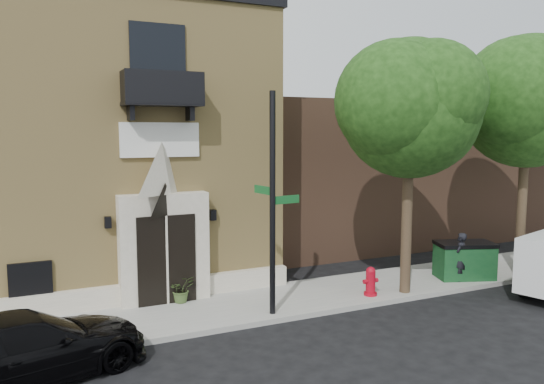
{
  "coord_description": "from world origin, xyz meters",
  "views": [
    {
      "loc": [
        -4.57,
        -12.39,
        5.14
      ],
      "look_at": [
        2.14,
        2.0,
        3.32
      ],
      "focal_mm": 35.0,
      "sensor_mm": 36.0,
      "label": 1
    }
  ],
  "objects_px": {
    "fire_hydrant": "(371,281)",
    "street_sign": "(273,204)",
    "pedestrian_near": "(460,257)",
    "dumpster": "(464,260)",
    "black_sedan": "(25,348)"
  },
  "relations": [
    {
      "from": "black_sedan",
      "to": "pedestrian_near",
      "type": "height_order",
      "value": "pedestrian_near"
    },
    {
      "from": "fire_hydrant",
      "to": "pedestrian_near",
      "type": "bearing_deg",
      "value": 0.46
    },
    {
      "from": "black_sedan",
      "to": "fire_hydrant",
      "type": "xyz_separation_m",
      "value": [
        9.59,
        1.44,
        -0.14
      ]
    },
    {
      "from": "black_sedan",
      "to": "pedestrian_near",
      "type": "xyz_separation_m",
      "value": [
        13.21,
        1.47,
        0.24
      ]
    },
    {
      "from": "street_sign",
      "to": "dumpster",
      "type": "height_order",
      "value": "street_sign"
    },
    {
      "from": "black_sedan",
      "to": "dumpster",
      "type": "relative_size",
      "value": 2.34
    },
    {
      "from": "pedestrian_near",
      "to": "dumpster",
      "type": "bearing_deg",
      "value": 176.7
    },
    {
      "from": "dumpster",
      "to": "pedestrian_near",
      "type": "bearing_deg",
      "value": -132.83
    },
    {
      "from": "street_sign",
      "to": "fire_hydrant",
      "type": "relative_size",
      "value": 6.82
    },
    {
      "from": "black_sedan",
      "to": "dumpster",
      "type": "distance_m",
      "value": 13.75
    },
    {
      "from": "pedestrian_near",
      "to": "black_sedan",
      "type": "bearing_deg",
      "value": -24.33
    },
    {
      "from": "pedestrian_near",
      "to": "street_sign",
      "type": "bearing_deg",
      "value": -28.99
    },
    {
      "from": "dumpster",
      "to": "pedestrian_near",
      "type": "relative_size",
      "value": 1.31
    },
    {
      "from": "street_sign",
      "to": "pedestrian_near",
      "type": "relative_size",
      "value": 3.7
    },
    {
      "from": "fire_hydrant",
      "to": "street_sign",
      "type": "bearing_deg",
      "value": -177.03
    }
  ]
}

